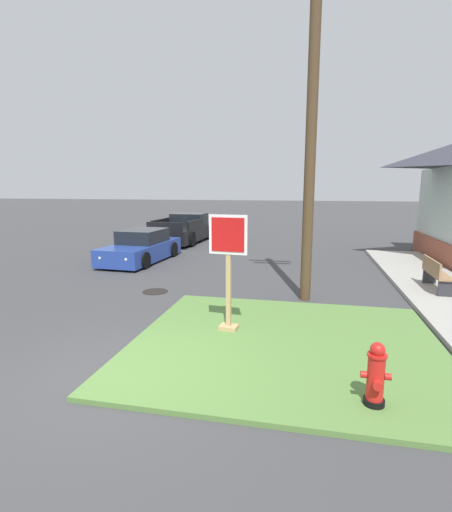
{
  "coord_description": "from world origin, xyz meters",
  "views": [
    {
      "loc": [
        2.8,
        -4.98,
        2.91
      ],
      "look_at": [
        1.09,
        2.93,
        1.45
      ],
      "focal_mm": 26.85,
      "sensor_mm": 36.0,
      "label": 1
    }
  ],
  "objects_px": {
    "fire_hydrant": "(376,376)",
    "pickup_truck_black": "(185,230)",
    "manhole_cover": "(155,292)",
    "stop_sign": "(228,274)",
    "street_bench": "(435,273)",
    "utility_pole": "(312,117)",
    "parked_sedan_blue": "(142,248)"
  },
  "relations": [
    {
      "from": "utility_pole",
      "to": "stop_sign",
      "type": "bearing_deg",
      "value": -118.63
    },
    {
      "from": "parked_sedan_blue",
      "to": "pickup_truck_black",
      "type": "distance_m",
      "value": 5.62
    },
    {
      "from": "parked_sedan_blue",
      "to": "utility_pole",
      "type": "height_order",
      "value": "utility_pole"
    },
    {
      "from": "pickup_truck_black",
      "to": "stop_sign",
      "type": "bearing_deg",
      "value": -68.07
    },
    {
      "from": "street_bench",
      "to": "utility_pole",
      "type": "height_order",
      "value": "utility_pole"
    },
    {
      "from": "stop_sign",
      "to": "street_bench",
      "type": "xyz_separation_m",
      "value": [
        4.97,
        4.08,
        -0.64
      ]
    },
    {
      "from": "street_bench",
      "to": "utility_pole",
      "type": "distance_m",
      "value": 5.46
    },
    {
      "from": "pickup_truck_black",
      "to": "fire_hydrant",
      "type": "bearing_deg",
      "value": -63.11
    },
    {
      "from": "stop_sign",
      "to": "manhole_cover",
      "type": "height_order",
      "value": "stop_sign"
    },
    {
      "from": "fire_hydrant",
      "to": "parked_sedan_blue",
      "type": "relative_size",
      "value": 0.21
    },
    {
      "from": "street_bench",
      "to": "manhole_cover",
      "type": "bearing_deg",
      "value": -169.01
    },
    {
      "from": "stop_sign",
      "to": "utility_pole",
      "type": "xyz_separation_m",
      "value": [
        1.48,
        2.72,
        3.33
      ]
    },
    {
      "from": "stop_sign",
      "to": "pickup_truck_black",
      "type": "relative_size",
      "value": 0.44
    },
    {
      "from": "street_bench",
      "to": "utility_pole",
      "type": "xyz_separation_m",
      "value": [
        -3.48,
        -1.36,
        3.97
      ]
    },
    {
      "from": "stop_sign",
      "to": "street_bench",
      "type": "distance_m",
      "value": 6.46
    },
    {
      "from": "manhole_cover",
      "to": "pickup_truck_black",
      "type": "distance_m",
      "value": 10.08
    },
    {
      "from": "stop_sign",
      "to": "pickup_truck_black",
      "type": "xyz_separation_m",
      "value": [
        -4.99,
        12.39,
        -0.62
      ]
    },
    {
      "from": "pickup_truck_black",
      "to": "street_bench",
      "type": "relative_size",
      "value": 3.32
    },
    {
      "from": "pickup_truck_black",
      "to": "street_bench",
      "type": "height_order",
      "value": "pickup_truck_black"
    },
    {
      "from": "fire_hydrant",
      "to": "street_bench",
      "type": "distance_m",
      "value": 6.81
    },
    {
      "from": "manhole_cover",
      "to": "pickup_truck_black",
      "type": "height_order",
      "value": "pickup_truck_black"
    },
    {
      "from": "manhole_cover",
      "to": "street_bench",
      "type": "xyz_separation_m",
      "value": [
        7.62,
        1.48,
        0.58
      ]
    },
    {
      "from": "stop_sign",
      "to": "parked_sedan_blue",
      "type": "xyz_separation_m",
      "value": [
        -4.94,
        6.76,
        -0.69
      ]
    },
    {
      "from": "fire_hydrant",
      "to": "pickup_truck_black",
      "type": "bearing_deg",
      "value": 116.89
    },
    {
      "from": "stop_sign",
      "to": "manhole_cover",
      "type": "distance_m",
      "value": 3.91
    },
    {
      "from": "stop_sign",
      "to": "utility_pole",
      "type": "distance_m",
      "value": 4.55
    },
    {
      "from": "manhole_cover",
      "to": "utility_pole",
      "type": "bearing_deg",
      "value": 1.69
    },
    {
      "from": "parked_sedan_blue",
      "to": "utility_pole",
      "type": "bearing_deg",
      "value": -32.2
    },
    {
      "from": "fire_hydrant",
      "to": "pickup_truck_black",
      "type": "distance_m",
      "value": 16.41
    },
    {
      "from": "street_bench",
      "to": "parked_sedan_blue",
      "type": "bearing_deg",
      "value": 164.82
    },
    {
      "from": "pickup_truck_black",
      "to": "utility_pole",
      "type": "bearing_deg",
      "value": -56.21
    },
    {
      "from": "manhole_cover",
      "to": "parked_sedan_blue",
      "type": "relative_size",
      "value": 0.17
    }
  ]
}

